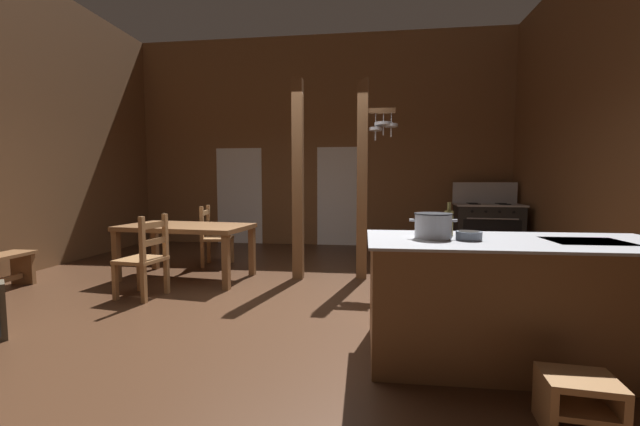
# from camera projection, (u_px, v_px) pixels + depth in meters

# --- Properties ---
(ground_plane) EXTENTS (8.52, 8.96, 0.10)m
(ground_plane) POSITION_uv_depth(u_px,v_px,m) (269.00, 310.00, 4.08)
(ground_plane) COLOR #422819
(wall_back) EXTENTS (8.52, 0.14, 4.33)m
(wall_back) POSITION_uv_depth(u_px,v_px,m) (319.00, 142.00, 8.00)
(wall_back) COLOR brown
(wall_back) RESTS_ON ground_plane
(glazed_door_back_left) EXTENTS (1.00, 0.01, 2.05)m
(glazed_door_back_left) POSITION_uv_depth(u_px,v_px,m) (239.00, 196.00, 8.24)
(glazed_door_back_left) COLOR white
(glazed_door_back_left) RESTS_ON ground_plane
(glazed_panel_back_right) EXTENTS (0.84, 0.01, 2.05)m
(glazed_panel_back_right) POSITION_uv_depth(u_px,v_px,m) (337.00, 196.00, 7.97)
(glazed_panel_back_right) COLOR white
(glazed_panel_back_right) RESTS_ON ground_plane
(kitchen_island) EXTENTS (2.17, 0.98, 0.90)m
(kitchen_island) POSITION_uv_depth(u_px,v_px,m) (515.00, 300.00, 2.81)
(kitchen_island) COLOR brown
(kitchen_island) RESTS_ON ground_plane
(stove_range) EXTENTS (1.21, 0.91, 1.32)m
(stove_range) POSITION_uv_depth(u_px,v_px,m) (487.00, 229.00, 6.90)
(stove_range) COLOR #252525
(stove_range) RESTS_ON ground_plane
(support_post_with_pot_rack) EXTENTS (0.54, 0.24, 2.68)m
(support_post_with_pot_rack) POSITION_uv_depth(u_px,v_px,m) (364.00, 173.00, 5.15)
(support_post_with_pot_rack) COLOR brown
(support_post_with_pot_rack) RESTS_ON ground_plane
(support_post_center) EXTENTS (0.14, 0.14, 2.68)m
(support_post_center) POSITION_uv_depth(u_px,v_px,m) (298.00, 181.00, 5.13)
(support_post_center) COLOR brown
(support_post_center) RESTS_ON ground_plane
(step_stool) EXTENTS (0.39, 0.31, 0.30)m
(step_stool) POSITION_uv_depth(u_px,v_px,m) (579.00, 399.00, 2.00)
(step_stool) COLOR #9E7044
(step_stool) RESTS_ON ground_plane
(dining_table) EXTENTS (1.79, 1.08, 0.74)m
(dining_table) POSITION_uv_depth(u_px,v_px,m) (186.00, 231.00, 5.19)
(dining_table) COLOR brown
(dining_table) RESTS_ON ground_plane
(ladderback_chair_near_window) EXTENTS (0.50, 0.50, 0.95)m
(ladderback_chair_near_window) POSITION_uv_depth(u_px,v_px,m) (145.00, 258.00, 4.35)
(ladderback_chair_near_window) COLOR #9E7044
(ladderback_chair_near_window) RESTS_ON ground_plane
(ladderback_chair_by_post) EXTENTS (0.50, 0.50, 0.95)m
(ladderback_chair_by_post) POSITION_uv_depth(u_px,v_px,m) (214.00, 237.00, 6.04)
(ladderback_chair_by_post) COLOR #9E7044
(ladderback_chair_by_post) RESTS_ON ground_plane
(stockpot_on_counter) EXTENTS (0.35, 0.28, 0.19)m
(stockpot_on_counter) POSITION_uv_depth(u_px,v_px,m) (433.00, 226.00, 2.84)
(stockpot_on_counter) COLOR #A8AAB2
(stockpot_on_counter) RESTS_ON kitchen_island
(mixing_bowl_on_counter) EXTENTS (0.18, 0.18, 0.07)m
(mixing_bowl_on_counter) POSITION_uv_depth(u_px,v_px,m) (469.00, 236.00, 2.75)
(mixing_bowl_on_counter) COLOR slate
(mixing_bowl_on_counter) RESTS_ON kitchen_island
(bottle_tall_on_counter) EXTENTS (0.07, 0.07, 0.26)m
(bottle_tall_on_counter) POSITION_uv_depth(u_px,v_px,m) (449.00, 222.00, 2.99)
(bottle_tall_on_counter) COLOR brown
(bottle_tall_on_counter) RESTS_ON kitchen_island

